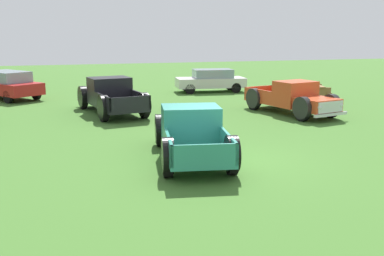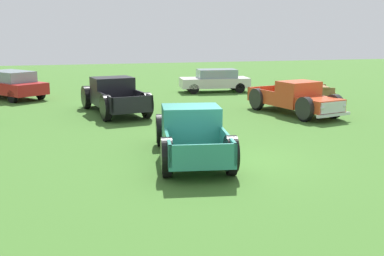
{
  "view_description": "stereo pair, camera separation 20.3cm",
  "coord_description": "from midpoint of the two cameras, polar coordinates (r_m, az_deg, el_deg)",
  "views": [
    {
      "loc": [
        -4.29,
        -12.05,
        3.58
      ],
      "look_at": [
        -0.69,
        0.3,
        0.9
      ],
      "focal_mm": 43.84,
      "sensor_mm": 36.0,
      "label": 1
    },
    {
      "loc": [
        -4.1,
        -12.1,
        3.58
      ],
      "look_at": [
        -0.69,
        0.3,
        0.9
      ],
      "focal_mm": 43.84,
      "sensor_mm": 36.0,
      "label": 2
    }
  ],
  "objects": [
    {
      "name": "pickup_truck_foreground",
      "position": [
        13.53,
        0.27,
        -0.51
      ],
      "size": [
        2.52,
        5.04,
        1.48
      ],
      "color": "#2D8475",
      "rests_on": "ground_plane"
    },
    {
      "name": "picnic_table",
      "position": [
        25.45,
        15.16,
        4.4
      ],
      "size": [
        1.89,
        2.12,
        0.78
      ],
      "color": "olive",
      "rests_on": "ground_plane"
    },
    {
      "name": "sedan_distant_a",
      "position": [
        26.86,
        -20.98,
        5.01
      ],
      "size": [
        4.07,
        4.66,
        1.48
      ],
      "color": "#B21E1E",
      "rests_on": "ground_plane"
    },
    {
      "name": "ground_plane",
      "position": [
        13.28,
        3.67,
        -3.9
      ],
      "size": [
        80.0,
        80.0,
        0.0
      ],
      "primitive_type": "plane",
      "color": "#3D6B28"
    },
    {
      "name": "pickup_truck_behind_right",
      "position": [
        21.2,
        -9.4,
        3.93
      ],
      "size": [
        2.75,
        5.36,
        1.57
      ],
      "color": "black",
      "rests_on": "ground_plane"
    },
    {
      "name": "sedan_distant_b",
      "position": [
        27.91,
        3.03,
        5.85
      ],
      "size": [
        4.16,
        2.03,
        1.34
      ],
      "color": "silver",
      "rests_on": "ground_plane"
    },
    {
      "name": "pickup_truck_behind_left",
      "position": [
        20.68,
        13.15,
        3.44
      ],
      "size": [
        2.78,
        5.02,
        1.45
      ],
      "color": "#D14723",
      "rests_on": "ground_plane"
    }
  ]
}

